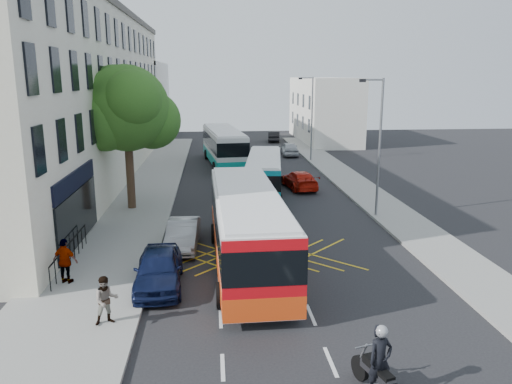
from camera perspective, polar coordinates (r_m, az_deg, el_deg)
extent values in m
plane|color=black|center=(18.33, 6.30, -13.77)|extent=(120.00, 120.00, 0.00)
cube|color=gray|center=(32.47, -13.96, -1.85)|extent=(5.00, 70.00, 0.15)
cube|color=gray|center=(33.86, 13.86, -1.24)|extent=(3.00, 70.00, 0.15)
cube|color=beige|center=(41.91, -20.04, 9.97)|extent=(8.00, 45.00, 13.00)
cube|color=#59544C|center=(42.16, -20.80, 19.14)|extent=(8.30, 45.00, 0.50)
cube|color=black|center=(25.36, -19.97, 1.28)|extent=(0.12, 7.00, 0.90)
cube|color=black|center=(25.77, -19.66, -2.64)|extent=(0.12, 7.00, 2.60)
cube|color=silver|center=(71.86, -13.76, 10.20)|extent=(8.00, 20.00, 10.00)
cube|color=silver|center=(65.73, 7.71, 9.34)|extent=(6.00, 18.00, 8.00)
cylinder|color=#382619|center=(31.97, -14.18, 2.09)|extent=(0.50, 0.50, 4.40)
sphere|color=#275C1A|center=(31.48, -14.60, 9.25)|extent=(5.20, 5.20, 5.20)
sphere|color=#275C1A|center=(32.13, -11.80, 8.03)|extent=(3.60, 3.60, 3.60)
sphere|color=#275C1A|center=(31.15, -16.91, 7.96)|extent=(3.80, 3.80, 3.80)
sphere|color=#275C1A|center=(30.07, -13.92, 10.27)|extent=(3.40, 3.40, 3.40)
sphere|color=#275C1A|center=(32.65, -15.80, 11.06)|extent=(3.20, 3.20, 3.20)
cylinder|color=slate|center=(29.91, 13.93, 4.85)|extent=(0.14, 0.14, 8.00)
cylinder|color=slate|center=(29.43, 13.23, 12.39)|extent=(1.20, 0.10, 0.10)
cube|color=black|center=(29.25, 12.08, 12.35)|extent=(0.35, 0.15, 0.18)
cylinder|color=slate|center=(49.14, 6.40, 8.28)|extent=(0.14, 0.14, 8.00)
cylinder|color=slate|center=(48.85, 5.81, 12.85)|extent=(1.20, 0.10, 0.10)
cube|color=black|center=(48.74, 5.10, 12.80)|extent=(0.35, 0.15, 0.18)
cube|color=silver|center=(21.92, -1.01, -3.94)|extent=(3.02, 12.09, 2.90)
cube|color=silver|center=(21.53, -1.03, -0.11)|extent=(2.80, 11.84, 0.13)
cube|color=black|center=(21.80, -1.02, -2.91)|extent=(3.08, 12.15, 1.20)
cube|color=red|center=(22.24, -1.00, -6.43)|extent=(3.07, 12.14, 0.82)
cube|color=red|center=(16.32, 1.00, -10.00)|extent=(2.78, 0.17, 2.73)
cube|color=#FF0C0C|center=(16.53, -2.94, -12.61)|extent=(0.25, 0.07, 0.25)
cube|color=#FF0C0C|center=(16.80, 4.87, -12.22)|extent=(0.25, 0.07, 0.25)
cylinder|color=black|center=(25.37, -4.79, -4.75)|extent=(0.33, 0.99, 0.98)
cylinder|color=black|center=(25.58, 1.36, -4.55)|extent=(0.33, 0.99, 0.98)
cylinder|color=black|center=(18.54, -4.08, -11.70)|extent=(0.33, 0.99, 0.98)
cylinder|color=black|center=(18.83, 4.42, -11.31)|extent=(0.33, 0.99, 0.98)
cube|color=silver|center=(35.25, 0.93, 2.10)|extent=(3.50, 10.11, 2.39)
cube|color=silver|center=(35.04, 0.94, 4.09)|extent=(3.29, 9.89, 0.11)
cube|color=black|center=(35.19, 0.93, 2.64)|extent=(3.57, 10.17, 0.99)
cube|color=#0C9990|center=(35.42, 0.92, 0.78)|extent=(3.55, 10.16, 0.68)
cube|color=#0C8596|center=(30.44, 0.70, 0.36)|extent=(2.28, 0.39, 2.25)
cube|color=#FF0C0C|center=(30.61, -0.94, -0.78)|extent=(0.26, 0.09, 0.25)
cube|color=#FF0C0C|center=(30.56, 2.34, -0.81)|extent=(0.26, 0.09, 0.25)
cylinder|color=black|center=(38.16, -0.67, 1.27)|extent=(0.35, 0.84, 0.81)
cylinder|color=black|center=(38.11, 2.71, 1.24)|extent=(0.35, 0.84, 0.81)
cylinder|color=black|center=(32.29, -1.22, -0.94)|extent=(0.35, 0.84, 0.81)
cylinder|color=black|center=(32.23, 2.78, -0.98)|extent=(0.35, 0.84, 0.81)
cube|color=silver|center=(47.46, -3.71, 5.33)|extent=(4.01, 12.16, 2.87)
cube|color=silver|center=(47.28, -3.73, 7.12)|extent=(3.77, 11.90, 0.13)
cube|color=black|center=(47.40, -3.72, 5.82)|extent=(4.08, 12.22, 1.19)
cube|color=#0C9B90|center=(47.61, -3.69, 4.13)|extent=(4.07, 12.21, 0.81)
cube|color=silver|center=(41.64, -2.60, 4.28)|extent=(2.75, 0.40, 2.71)
cube|color=#FF0C0C|center=(41.60, -4.10, 3.19)|extent=(0.26, 0.09, 0.25)
cube|color=#FF0C0C|center=(41.94, -1.09, 3.30)|extent=(0.26, 0.09, 0.25)
cylinder|color=black|center=(50.69, -5.71, 4.28)|extent=(0.41, 1.00, 0.98)
cylinder|color=black|center=(51.03, -2.67, 4.39)|extent=(0.41, 1.00, 0.98)
cylinder|color=black|center=(43.57, -4.74, 2.83)|extent=(0.41, 1.00, 0.98)
cylinder|color=black|center=(43.96, -1.22, 2.97)|extent=(0.41, 1.00, 0.98)
cylinder|color=black|center=(14.99, 11.78, -19.09)|extent=(0.33, 0.71, 0.70)
cube|color=black|center=(14.25, 13.75, -19.50)|extent=(0.61, 1.33, 0.24)
cube|color=black|center=(14.33, 13.14, -18.32)|extent=(0.43, 0.56, 0.22)
cube|color=black|center=(13.99, 14.47, -19.53)|extent=(0.43, 0.61, 0.11)
cylinder|color=slate|center=(14.73, 11.98, -17.82)|extent=(0.20, 0.48, 0.92)
cylinder|color=slate|center=(14.42, 12.43, -16.80)|extent=(0.64, 0.23, 0.04)
imported|color=black|center=(13.98, 13.99, -18.12)|extent=(0.79, 0.63, 1.89)
sphere|color=#99999E|center=(13.59, 14.18, -15.20)|extent=(0.33, 0.33, 0.33)
imported|color=#0E1538|center=(20.47, -11.05, -8.60)|extent=(1.99, 4.61, 1.55)
imported|color=#9A9DA1|center=(24.78, -8.36, -4.81)|extent=(1.64, 4.25, 1.38)
imported|color=#AE1407|center=(37.40, 4.97, 1.39)|extent=(2.49, 4.83, 1.34)
imported|color=#3C3F43|center=(62.14, -2.39, 6.07)|extent=(2.18, 4.38, 1.19)
imported|color=#B1B4B9|center=(53.02, 3.86, 4.96)|extent=(1.90, 4.32, 1.44)
imported|color=black|center=(64.33, 2.06, 6.37)|extent=(1.88, 4.15, 1.32)
imported|color=gray|center=(17.70, -16.75, -11.76)|extent=(0.98, 0.88, 1.68)
imported|color=gray|center=(21.44, -20.95, -7.38)|extent=(1.17, 0.78, 1.84)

